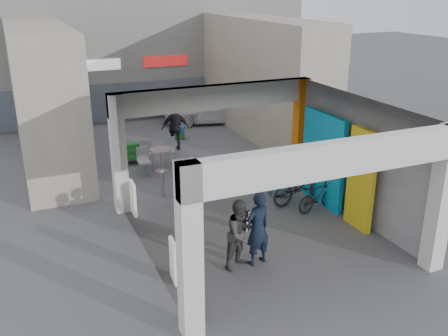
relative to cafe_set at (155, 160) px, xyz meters
name	(u,v)px	position (x,y,z in m)	size (l,w,h in m)	color
ground	(243,220)	(1.12, -5.05, -0.35)	(90.00, 90.00, 0.00)	#4F4F54
arcade_canopy	(277,149)	(1.66, -5.87, 1.95)	(6.40, 6.45, 6.40)	silver
far_building	(124,33)	(1.12, 8.95, 3.64)	(18.00, 4.08, 8.00)	silver
plaza_bldg_left	(44,95)	(-3.38, 2.45, 2.15)	(2.00, 9.00, 5.00)	#AA9D8C
plaza_bldg_right	(264,78)	(5.62, 2.45, 2.15)	(2.00, 9.00, 5.00)	#AA9D8C
bollard_left	(163,184)	(-0.48, -2.53, 0.07)	(0.09, 0.09, 0.84)	#919599
bollard_center	(213,179)	(1.14, -2.72, 0.06)	(0.09, 0.09, 0.83)	#919599
bollard_right	(254,172)	(2.66, -2.67, 0.06)	(0.09, 0.09, 0.83)	#919599
advert_board_near	(174,261)	(-1.62, -7.20, 0.15)	(0.14, 0.55, 1.00)	white
advert_board_far	(133,198)	(-1.62, -3.39, 0.15)	(0.11, 0.55, 1.00)	white
cafe_set	(155,160)	(0.00, 0.00, 0.00)	(1.65, 1.33, 1.00)	#ACADB2
produce_stand	(132,156)	(-0.62, 0.98, -0.07)	(1.08, 0.58, 0.71)	black
crate_stack	(179,133)	(1.96, 3.20, -0.07)	(0.55, 0.50, 0.56)	#17501D
border_collie	(247,221)	(0.96, -5.59, -0.11)	(0.23, 0.45, 0.62)	black
man_with_dog	(258,228)	(0.43, -7.25, 0.57)	(0.67, 0.44, 1.84)	black
man_back_turned	(241,234)	(0.01, -7.22, 0.50)	(0.83, 0.64, 1.70)	#39393B
man_elderly	(278,173)	(2.87, -3.87, 0.42)	(0.76, 0.49, 1.55)	teal
man_crates	(175,128)	(1.37, 1.82, 0.57)	(1.08, 0.45, 1.84)	black
bicycle_front	(301,185)	(3.27, -4.59, 0.19)	(0.72, 2.08, 1.09)	black
bicycle_rear	(318,196)	(3.42, -5.30, 0.10)	(0.42, 1.49, 0.90)	black
white_van	(209,108)	(4.14, 5.17, 0.37)	(1.70, 4.23, 1.44)	silver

